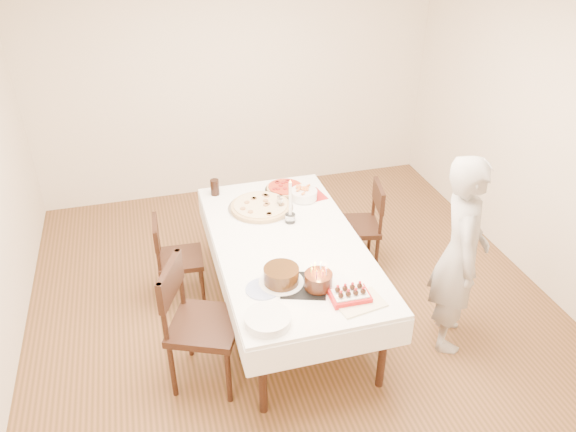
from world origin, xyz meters
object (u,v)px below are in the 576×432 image
object	(u,v)px
pasta_bowl	(304,194)
layer_cake	(281,276)
person	(460,255)
pizza_white	(261,206)
chair_left_savory	(180,259)
birthday_cake	(319,277)
pizza_pepperoni	(285,188)
strawberry_box	(350,295)
chair_left_dessert	(205,325)
dining_table	(288,279)
chair_right_savory	(356,226)
taper_candle	(290,201)
cola_glass	(215,187)

from	to	relation	value
pasta_bowl	layer_cake	distance (m)	1.24
pasta_bowl	person	bearing A→B (deg)	-55.59
pizza_white	layer_cake	distance (m)	1.07
chair_left_savory	pasta_bowl	xyz separation A→B (m)	(1.15, 0.14, 0.39)
birthday_cake	pasta_bowl	bearing A→B (deg)	77.66
layer_cake	pizza_white	bearing A→B (deg)	84.76
pizza_pepperoni	birthday_cake	bearing A→B (deg)	-96.13
strawberry_box	chair_left_dessert	bearing A→B (deg)	164.21
person	pizza_white	distance (m)	1.72
chair_left_dessert	layer_cake	world-z (taller)	chair_left_dessert
person	pasta_bowl	xyz separation A→B (m)	(-0.85, 1.24, -0.01)
layer_cake	birthday_cake	size ratio (longest dim) A/B	1.63
dining_table	chair_left_savory	xyz separation A→B (m)	(-0.83, 0.49, 0.03)
chair_right_savory	strawberry_box	world-z (taller)	chair_right_savory
taper_candle	birthday_cake	size ratio (longest dim) A/B	2.03
pasta_bowl	birthday_cake	distance (m)	1.28
pizza_pepperoni	birthday_cake	size ratio (longest dim) A/B	1.88
dining_table	chair_left_dessert	xyz separation A→B (m)	(-0.76, -0.52, 0.13)
taper_candle	layer_cake	xyz separation A→B (m)	(-0.28, -0.78, -0.14)
dining_table	pasta_bowl	size ratio (longest dim) A/B	8.85
pasta_bowl	birthday_cake	bearing A→B (deg)	-102.34
pizza_white	strawberry_box	distance (m)	1.40
taper_candle	strawberry_box	xyz separation A→B (m)	(0.12, -1.08, -0.17)
strawberry_box	pizza_white	bearing A→B (deg)	102.72
pizza_white	pizza_pepperoni	distance (m)	0.40
person	taper_candle	bearing A→B (deg)	74.86
chair_right_savory	cola_glass	bearing A→B (deg)	174.31
chair_right_savory	person	bearing A→B (deg)	-60.26
birthday_cake	strawberry_box	xyz separation A→B (m)	(0.17, -0.18, -0.07)
pasta_bowl	birthday_cake	xyz separation A→B (m)	(-0.27, -1.25, 0.05)
pizza_white	chair_left_dessert	bearing A→B (deg)	-121.48
person	strawberry_box	xyz separation A→B (m)	(-0.95, -0.19, -0.03)
person	taper_candle	size ratio (longest dim) A/B	4.05
chair_right_savory	pasta_bowl	bearing A→B (deg)	-179.86
taper_candle	dining_table	bearing A→B (deg)	-109.04
dining_table	cola_glass	world-z (taller)	cola_glass
chair_left_dessert	pasta_bowl	distance (m)	1.60
chair_right_savory	pasta_bowl	distance (m)	0.62
dining_table	person	size ratio (longest dim) A/B	1.32
layer_cake	pizza_pepperoni	bearing A→B (deg)	73.58
chair_left_dessert	person	bearing A→B (deg)	-158.95
chair_right_savory	cola_glass	size ratio (longest dim) A/B	5.88
chair_right_savory	chair_left_savory	distance (m)	1.64
person	layer_cake	world-z (taller)	person
chair_right_savory	strawberry_box	distance (m)	1.49
layer_cake	pasta_bowl	bearing A→B (deg)	65.68
pizza_white	birthday_cake	bearing A→B (deg)	-83.40
chair_left_savory	dining_table	bearing A→B (deg)	152.95
birthday_cake	person	bearing A→B (deg)	0.81
taper_candle	birthday_cake	xyz separation A→B (m)	(-0.05, -0.90, -0.10)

